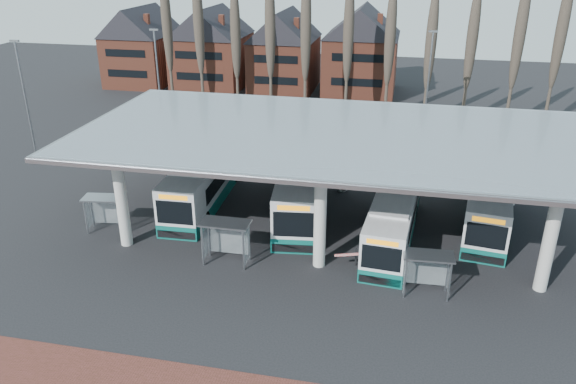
% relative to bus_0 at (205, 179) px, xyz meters
% --- Properties ---
extents(ground, '(140.00, 140.00, 0.00)m').
position_rel_bus_0_xyz_m(ground, '(9.42, -9.84, -1.62)').
color(ground, black).
rests_on(ground, ground).
extents(station_canopy, '(32.00, 16.00, 6.34)m').
position_rel_bus_0_xyz_m(station_canopy, '(9.42, -1.84, 4.06)').
color(station_canopy, beige).
rests_on(station_canopy, ground).
extents(poplar_row, '(45.10, 1.10, 14.50)m').
position_rel_bus_0_xyz_m(poplar_row, '(9.42, 23.16, 7.15)').
color(poplar_row, '#473D33').
rests_on(poplar_row, ground).
extents(townhouse_row, '(36.80, 10.30, 12.25)m').
position_rel_bus_0_xyz_m(townhouse_row, '(-6.33, 34.16, 4.32)').
color(townhouse_row, brown).
rests_on(townhouse_row, ground).
extents(lamp_post_a, '(0.80, 0.16, 10.17)m').
position_rel_bus_0_xyz_m(lamp_post_a, '(-8.58, 12.16, 3.71)').
color(lamp_post_a, slate).
rests_on(lamp_post_a, ground).
extents(lamp_post_b, '(0.80, 0.16, 10.17)m').
position_rel_bus_0_xyz_m(lamp_post_b, '(15.42, 16.16, 3.71)').
color(lamp_post_b, slate).
rests_on(lamp_post_b, ground).
extents(lamp_post_d, '(0.80, 0.16, 10.17)m').
position_rel_bus_0_xyz_m(lamp_post_d, '(-16.58, 4.16, 3.71)').
color(lamp_post_d, slate).
rests_on(lamp_post_d, ground).
extents(bus_0, '(3.11, 12.47, 3.44)m').
position_rel_bus_0_xyz_m(bus_0, '(0.00, 0.00, 0.00)').
color(bus_0, silver).
rests_on(bus_0, ground).
extents(bus_1, '(4.26, 13.06, 3.56)m').
position_rel_bus_0_xyz_m(bus_1, '(6.94, 0.01, 0.06)').
color(bus_1, silver).
rests_on(bus_1, ground).
extents(bus_2, '(3.34, 11.46, 3.14)m').
position_rel_bus_0_xyz_m(bus_2, '(13.43, -3.15, -0.14)').
color(bus_2, silver).
rests_on(bus_2, ground).
extents(bus_3, '(4.12, 12.16, 3.31)m').
position_rel_bus_0_xyz_m(bus_3, '(19.44, 0.67, -0.06)').
color(bus_3, silver).
rests_on(bus_3, ground).
extents(shelter_0, '(2.72, 1.64, 2.37)m').
position_rel_bus_0_xyz_m(shelter_0, '(-4.65, -5.83, 0.11)').
color(shelter_0, gray).
rests_on(shelter_0, ground).
extents(shelter_1, '(2.83, 1.42, 2.63)m').
position_rel_bus_0_xyz_m(shelter_1, '(4.12, -8.04, 0.29)').
color(shelter_1, gray).
rests_on(shelter_1, ground).
extents(shelter_2, '(2.65, 1.42, 2.40)m').
position_rel_bus_0_xyz_m(shelter_2, '(15.35, -8.97, 0.13)').
color(shelter_2, gray).
rests_on(shelter_2, ground).
extents(barrier, '(2.30, 1.02, 1.19)m').
position_rel_bus_0_xyz_m(barrier, '(11.49, -7.34, -0.69)').
color(barrier, black).
rests_on(barrier, ground).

